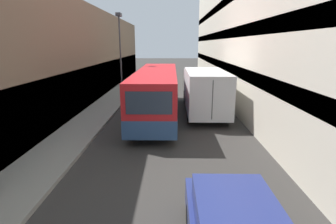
{
  "coord_description": "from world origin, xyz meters",
  "views": [
    {
      "loc": [
        0.13,
        1.46,
        4.51
      ],
      "look_at": [
        -0.06,
        12.67,
        1.6
      ],
      "focal_mm": 28.0,
      "sensor_mm": 36.0,
      "label": 1
    }
  ],
  "objects": [
    {
      "name": "street_lamp",
      "position": [
        -3.93,
        22.29,
        4.77
      ],
      "size": [
        0.36,
        0.8,
        6.63
      ],
      "color": "#38383D",
      "rests_on": "sidewalk_left"
    },
    {
      "name": "building_right_apartment",
      "position": [
        5.43,
        15.0,
        5.59
      ],
      "size": [
        2.4,
        60.0,
        11.23
      ],
      "color": "beige",
      "rests_on": "ground_plane"
    },
    {
      "name": "bus",
      "position": [
        -0.86,
        18.09,
        1.55
      ],
      "size": [
        2.46,
        11.74,
        2.91
      ],
      "color": "red",
      "rests_on": "ground_plane"
    },
    {
      "name": "building_left_shopfront",
      "position": [
        -7.02,
        15.0,
        3.35
      ],
      "size": [
        2.4,
        60.0,
        7.38
      ],
      "color": "brown",
      "rests_on": "ground_plane"
    },
    {
      "name": "ground_plane",
      "position": [
        0.0,
        15.0,
        0.0
      ],
      "size": [
        150.0,
        150.0,
        0.0
      ],
      "primitive_type": "plane",
      "color": "#33302D"
    },
    {
      "name": "sidewalk_left",
      "position": [
        -4.8,
        15.0,
        0.08
      ],
      "size": [
        2.23,
        60.0,
        0.16
      ],
      "color": "gray",
      "rests_on": "ground_plane"
    },
    {
      "name": "box_truck",
      "position": [
        2.25,
        18.89,
        1.59
      ],
      "size": [
        2.43,
        8.06,
        2.89
      ],
      "color": "silver",
      "rests_on": "ground_plane"
    }
  ]
}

